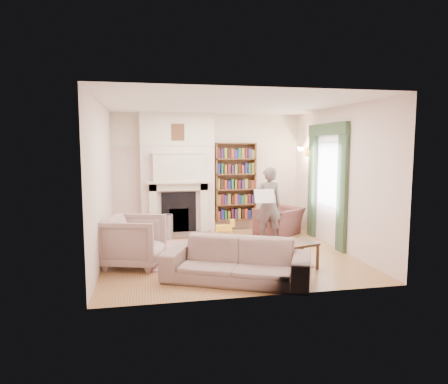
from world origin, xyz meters
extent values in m
plane|color=#945D3B|center=(0.00, 0.00, 0.00)|extent=(4.50, 4.50, 0.00)
plane|color=white|center=(0.00, 0.00, 2.80)|extent=(4.50, 4.50, 0.00)
plane|color=silver|center=(0.00, 2.25, 1.40)|extent=(4.50, 0.00, 4.50)
plane|color=silver|center=(0.00, -2.25, 1.40)|extent=(4.50, 0.00, 4.50)
plane|color=silver|center=(-2.25, 0.00, 1.40)|extent=(0.00, 4.50, 4.50)
plane|color=silver|center=(2.25, 0.00, 1.40)|extent=(0.00, 4.50, 4.50)
cube|color=silver|center=(-0.75, 2.08, 1.40)|extent=(1.70, 0.35, 2.80)
cube|color=silver|center=(-0.75, 1.79, 1.22)|extent=(1.47, 0.24, 0.05)
cube|color=black|center=(-0.75, 1.88, 0.50)|extent=(0.80, 0.06, 0.96)
cube|color=silver|center=(-0.75, 1.81, 1.55)|extent=(1.15, 0.18, 0.62)
cube|color=brown|center=(0.65, 2.12, 1.18)|extent=(1.00, 0.24, 1.85)
cube|color=silver|center=(2.23, 0.40, 1.45)|extent=(0.02, 0.90, 1.30)
cube|color=#2A412B|center=(2.20, -0.30, 1.20)|extent=(0.07, 0.32, 2.40)
cube|color=#2A412B|center=(2.20, 1.10, 1.20)|extent=(0.07, 0.32, 2.40)
cube|color=#2A412B|center=(2.19, 0.40, 2.38)|extent=(0.09, 1.70, 0.24)
cube|color=#C2AB93|center=(0.02, 0.01, 0.01)|extent=(2.95, 2.38, 0.01)
imported|color=#4F2B2A|center=(1.50, 1.33, 0.31)|extent=(1.27, 1.25, 0.63)
imported|color=#BCAF9B|center=(-1.70, -0.49, 0.43)|extent=(1.16, 1.14, 0.86)
imported|color=gray|center=(-0.17, -1.58, 0.32)|extent=(2.35, 1.68, 0.64)
imported|color=#554944|center=(1.05, 0.73, 0.80)|extent=(0.59, 0.39, 1.60)
cube|color=white|center=(0.90, 0.53, 1.01)|extent=(0.42, 0.13, 0.28)
cylinder|color=#A9ABB1|center=(-1.04, 1.39, 0.28)|extent=(0.29, 0.29, 0.55)
cube|color=#E8E852|center=(-0.37, 0.11, 0.03)|extent=(0.36, 0.36, 0.03)
cube|color=red|center=(-1.14, -0.35, 0.04)|extent=(0.37, 0.28, 0.06)
cube|color=red|center=(0.53, -0.28, 0.02)|extent=(0.28, 0.24, 0.02)
cube|color=red|center=(0.24, -0.26, 0.02)|extent=(0.25, 0.19, 0.02)
cube|color=red|center=(0.04, -0.64, 0.02)|extent=(0.30, 0.28, 0.02)
cube|color=red|center=(-0.50, -0.28, 0.02)|extent=(0.26, 0.21, 0.02)
camera|label=1|loc=(-1.49, -7.30, 2.04)|focal=32.00mm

